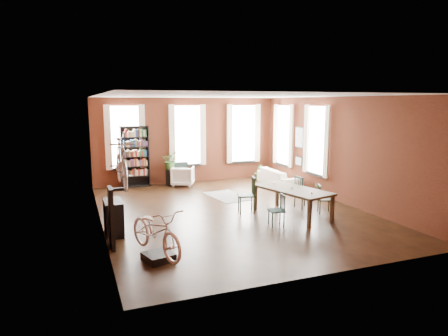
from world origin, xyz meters
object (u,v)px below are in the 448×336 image
bookshelf (135,157)px  bicycle_floor (155,209)px  console_table (114,218)px  plant_stand (171,177)px  dining_table (292,202)px  white_armchair (183,175)px  cream_sofa (279,175)px  bike_trainer (158,257)px  dining_chair_d (304,192)px  dining_chair_c (325,199)px  dining_chair_b (246,195)px  dining_chair_a (276,210)px

bookshelf → bicycle_floor: bookshelf is taller
bookshelf → console_table: size_ratio=2.75×
bookshelf → plant_stand: 1.50m
dining_table → bookshelf: bookshelf is taller
white_armchair → console_table: bearing=83.0°
bookshelf → dining_table: bearing=-57.7°
white_armchair → cream_sofa: cream_sofa is taller
white_armchair → plant_stand: white_armchair is taller
cream_sofa → bike_trainer: size_ratio=4.02×
cream_sofa → plant_stand: bearing=69.2°
dining_chair_d → white_armchair: size_ratio=1.19×
plant_stand → white_armchair: bearing=-24.2°
dining_chair_c → console_table: 5.63m
dining_chair_d → console_table: size_ratio=1.17×
white_armchair → cream_sofa: 3.54m
white_armchair → bicycle_floor: (-2.31, -6.68, 0.65)m
white_armchair → bicycle_floor: 7.10m
dining_chair_b → dining_chair_c: dining_chair_b is taller
plant_stand → bicycle_floor: 7.16m
console_table → white_armchair: bearing=58.4°
dining_chair_a → dining_chair_d: 1.98m
dining_chair_a → white_armchair: size_ratio=1.01×
dining_chair_c → dining_chair_d: bearing=43.6°
bicycle_floor → dining_chair_a: bearing=1.8°
dining_chair_c → dining_table: bearing=108.1°
cream_sofa → dining_chair_b: bearing=138.0°
dining_chair_b → bookshelf: bearing=-137.8°
bicycle_floor → dining_chair_b: bearing=22.0°
white_armchair → plant_stand: 0.45m
dining_table → plant_stand: 5.46m
dining_table → bike_trainer: 4.39m
dining_chair_c → cream_sofa: (0.61, 3.71, 0.01)m
white_armchair → bike_trainer: size_ratio=1.51×
console_table → bicycle_floor: bearing=-72.7°
bike_trainer → console_table: (-0.64, 1.91, 0.32)m
bike_trainer → bicycle_floor: bearing=-139.5°
bookshelf → white_armchair: (1.63, -0.47, -0.71)m
dining_chair_b → cream_sofa: dining_chair_b is taller
dining_chair_d → bicycle_floor: (-4.77, -2.42, 0.57)m
dining_table → console_table: console_table is taller
dining_chair_a → plant_stand: 5.83m
white_armchair → bike_trainer: bearing=95.7°
dining_chair_d → bookshelf: 6.29m
dining_chair_c → plant_stand: bearing=54.8°
console_table → bike_trainer: bearing=-71.4°
dining_chair_b → bike_trainer: (-2.98, -2.52, -0.42)m
dining_chair_b → bike_trainer: size_ratio=1.93×
dining_chair_c → bookshelf: bearing=62.4°
cream_sofa → bicycle_floor: 7.85m
bike_trainer → bicycle_floor: 0.96m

